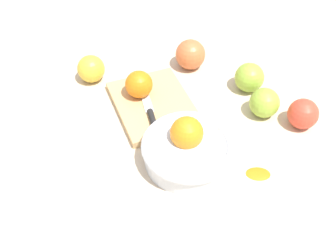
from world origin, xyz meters
name	(u,v)px	position (x,y,z in m)	size (l,w,h in m)	color
ground_plane	(196,120)	(0.00, 0.00, 0.00)	(2.40, 2.40, 0.00)	beige
bowl	(188,149)	(-0.10, 0.07, 0.04)	(0.20, 0.20, 0.10)	silver
cutting_board	(153,105)	(0.08, 0.07, 0.01)	(0.22, 0.17, 0.02)	tan
orange_on_board	(139,84)	(0.12, 0.09, 0.05)	(0.07, 0.07, 0.07)	orange
knife	(149,108)	(0.06, 0.09, 0.02)	(0.16, 0.05, 0.01)	silver
apple_front_right	(249,77)	(0.04, -0.17, 0.04)	(0.07, 0.07, 0.07)	#8EB738
apple_back_right	(91,69)	(0.25, 0.17, 0.04)	(0.07, 0.07, 0.07)	gold
apple_front_left	(303,114)	(-0.12, -0.21, 0.04)	(0.07, 0.07, 0.07)	#D6422D
apple_front_left_2	(264,103)	(-0.05, -0.15, 0.04)	(0.07, 0.07, 0.07)	#8EB738
apple_front_right_2	(190,54)	(0.19, -0.08, 0.04)	(0.08, 0.08, 0.08)	#CC6638
citrus_peel	(258,173)	(-0.20, -0.04, 0.00)	(0.05, 0.04, 0.01)	orange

